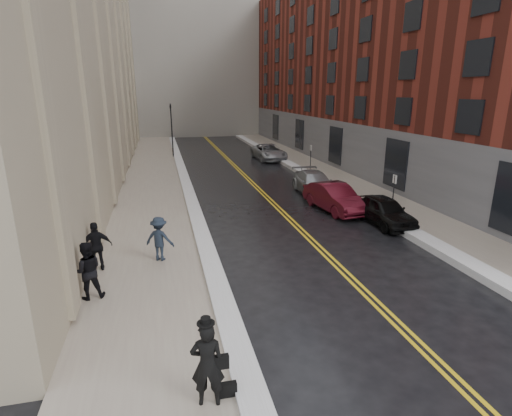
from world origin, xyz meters
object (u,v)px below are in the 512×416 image
car_silver_near (314,183)px  pedestrian_c (97,246)px  car_silver_far (269,152)px  pedestrian_main (207,364)px  car_black (384,211)px  pedestrian_a (87,271)px  pedestrian_b (159,239)px  car_maroon (335,197)px

car_silver_near → pedestrian_c: (-11.83, -9.08, 0.34)m
car_silver_far → pedestrian_main: bearing=-109.6°
car_silver_far → car_silver_near: bearing=-95.0°
car_black → pedestrian_a: size_ratio=2.19×
pedestrian_b → pedestrian_c: size_ratio=0.95×
car_maroon → pedestrian_main: bearing=-131.4°
car_maroon → car_silver_far: (0.93, 17.19, -0.02)m
car_silver_near → pedestrian_main: size_ratio=2.60×
car_maroon → pedestrian_c: (-11.57, -5.40, 0.31)m
pedestrian_main → pedestrian_a: size_ratio=1.01×
car_silver_near → pedestrian_b: pedestrian_b is taller
car_black → pedestrian_b: size_ratio=2.37×
car_silver_near → pedestrian_main: 18.60m
car_maroon → pedestrian_a: bearing=-154.9°
pedestrian_main → pedestrian_a: bearing=-49.8°
pedestrian_b → pedestrian_c: bearing=34.9°
pedestrian_main → car_maroon: bearing=-113.9°
car_maroon → car_silver_far: 17.21m
car_silver_near → pedestrian_a: pedestrian_a is taller
car_maroon → car_silver_near: (0.26, 3.69, -0.04)m
car_silver_far → pedestrian_b: bearing=-117.1°
pedestrian_main → pedestrian_a: 6.09m
car_black → car_maroon: 3.06m
pedestrian_b → pedestrian_c: (-2.18, -0.41, 0.05)m
car_black → pedestrian_c: 13.28m
car_black → pedestrian_main: (-9.92, -10.03, 0.40)m
car_silver_far → pedestrian_b: pedestrian_b is taller
pedestrian_a → pedestrian_b: (2.18, 2.49, -0.07)m
car_black → car_silver_far: 19.90m
car_black → car_silver_far: (-0.50, 19.89, 0.04)m
car_maroon → pedestrian_a: size_ratio=2.45×
car_black → car_silver_near: car_silver_near is taller
car_silver_near → car_silver_far: 13.52m
car_black → pedestrian_main: 14.11m
car_black → pedestrian_c: pedestrian_c is taller
pedestrian_b → car_silver_far: bearing=-90.7°
car_maroon → pedestrian_main: 15.30m
car_maroon → car_silver_near: bearing=78.2°
pedestrian_b → pedestrian_main: bearing=120.9°
car_silver_far → pedestrian_main: 31.36m
car_black → car_silver_near: (-1.17, 6.39, 0.02)m
car_silver_far → car_maroon: bearing=-95.3°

